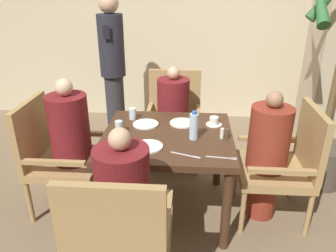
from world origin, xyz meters
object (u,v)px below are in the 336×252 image
(diner_in_left_chair, at_px, (72,145))
(standing_host, at_px, (113,65))
(plate_main_left, at_px, (146,124))
(teacup_with_saucer, at_px, (214,122))
(glass_tall_near, at_px, (133,114))
(potted_palm, at_px, (327,123))
(plate_dessert_center, at_px, (148,146))
(chair_far_side, at_px, (174,115))
(chair_left_side, at_px, (55,153))
(diner_in_right_chair, at_px, (267,155))
(chair_near_corner, at_px, (120,235))
(chair_right_side, at_px, (285,161))
(diner_in_far_chair, at_px, (173,117))
(glass_tall_mid, at_px, (119,127))
(diner_in_near_chair, at_px, (124,210))
(bowl_small, at_px, (108,147))
(water_bottle, at_px, (194,126))
(plate_main_right, at_px, (182,123))

(diner_in_left_chair, bearing_deg, standing_host, 88.05)
(plate_main_left, xyz_separation_m, teacup_with_saucer, (0.57, 0.04, 0.02))
(teacup_with_saucer, bearing_deg, glass_tall_near, 173.99)
(potted_palm, distance_m, plate_dessert_center, 1.75)
(chair_far_side, distance_m, potted_palm, 1.49)
(chair_left_side, height_order, diner_in_right_chair, diner_in_right_chair)
(chair_near_corner, bearing_deg, plate_main_left, 89.63)
(chair_right_side, height_order, plate_dessert_center, chair_right_side)
(diner_in_far_chair, relative_size, standing_host, 0.63)
(chair_far_side, xyz_separation_m, glass_tall_mid, (-0.39, -0.91, 0.25))
(chair_near_corner, distance_m, potted_palm, 2.21)
(chair_far_side, xyz_separation_m, chair_right_side, (0.94, -0.91, 0.00))
(diner_in_left_chair, distance_m, plate_main_left, 0.63)
(chair_far_side, bearing_deg, diner_in_near_chair, -96.98)
(diner_in_far_chair, distance_m, bowl_small, 1.13)
(chair_near_corner, bearing_deg, water_bottle, 64.24)
(diner_in_left_chair, bearing_deg, plate_dessert_center, -18.81)
(diner_in_right_chair, xyz_separation_m, potted_palm, (0.65, 0.56, 0.06))
(chair_near_corner, relative_size, glass_tall_mid, 9.52)
(chair_left_side, bearing_deg, plate_main_left, 12.96)
(bowl_small, bearing_deg, diner_in_near_chair, -67.08)
(diner_in_far_chair, distance_m, standing_host, 1.04)
(diner_in_left_chair, distance_m, chair_near_corner, 1.08)
(diner_in_right_chair, bearing_deg, chair_left_side, 180.00)
(diner_in_far_chair, height_order, plate_dessert_center, diner_in_far_chair)
(diner_in_near_chair, distance_m, water_bottle, 0.84)
(glass_tall_near, bearing_deg, diner_in_near_chair, -83.34)
(diner_in_right_chair, height_order, plate_main_left, diner_in_right_chair)
(diner_in_near_chair, xyz_separation_m, water_bottle, (0.41, 0.69, 0.26))
(potted_palm, relative_size, plate_main_left, 10.19)
(diner_in_far_chair, xyz_separation_m, plate_main_right, (0.11, -0.54, 0.17))
(diner_in_left_chair, distance_m, chair_right_side, 1.73)
(chair_right_side, xyz_separation_m, plate_dessert_center, (-1.06, -0.23, 0.21))
(standing_host, distance_m, glass_tall_near, 1.18)
(diner_in_far_chair, xyz_separation_m, teacup_with_saucer, (0.37, -0.55, 0.20))
(diner_in_far_chair, bearing_deg, chair_far_side, 90.00)
(plate_main_right, bearing_deg, diner_in_near_chair, -107.87)
(diner_in_far_chair, relative_size, plate_main_right, 4.99)
(plate_dessert_center, relative_size, glass_tall_near, 2.13)
(diner_in_right_chair, bearing_deg, plate_main_right, 162.15)
(potted_palm, relative_size, water_bottle, 9.69)
(chair_right_side, xyz_separation_m, potted_palm, (0.50, 0.56, 0.11))
(diner_in_far_chair, relative_size, water_bottle, 4.75)
(water_bottle, bearing_deg, plate_dessert_center, -153.51)
(chair_far_side, relative_size, diner_in_far_chair, 0.90)
(chair_far_side, bearing_deg, bowl_small, -108.68)
(chair_far_side, xyz_separation_m, water_bottle, (0.20, -0.97, 0.31))
(potted_palm, bearing_deg, plate_main_left, -166.75)
(diner_in_left_chair, bearing_deg, glass_tall_mid, 0.19)
(standing_host, bearing_deg, plate_dessert_center, -68.98)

